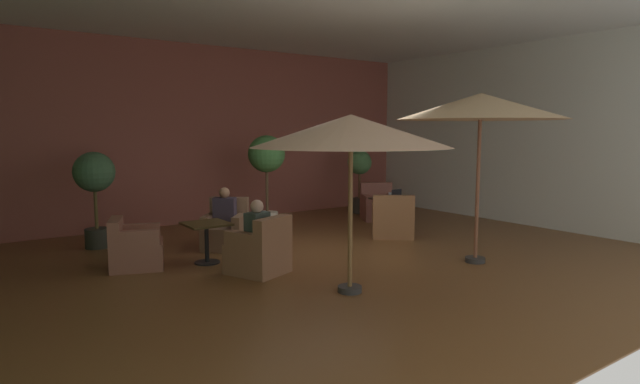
% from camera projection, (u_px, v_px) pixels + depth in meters
% --- Properties ---
extents(ground_plane, '(10.78, 9.24, 0.02)m').
position_uv_depth(ground_plane, '(336.00, 258.00, 8.69)').
color(ground_plane, brown).
extents(wall_back_brick, '(10.78, 0.08, 4.04)m').
position_uv_depth(wall_back_brick, '(218.00, 135.00, 12.15)').
color(wall_back_brick, '#974E44').
rests_on(wall_back_brick, ground_plane).
extents(wall_right_plain, '(0.08, 9.24, 4.04)m').
position_uv_depth(wall_right_plain, '(528.00, 135.00, 11.54)').
color(wall_right_plain, silver).
rests_on(wall_right_plain, ground_plane).
extents(ceiling_slab, '(10.78, 9.24, 0.06)m').
position_uv_depth(ceiling_slab, '(337.00, 6.00, 8.21)').
color(ceiling_slab, silver).
rests_on(ceiling_slab, wall_back_brick).
extents(cafe_table_front_left, '(0.71, 0.71, 0.66)m').
position_uv_depth(cafe_table_front_left, '(389.00, 206.00, 11.36)').
color(cafe_table_front_left, black).
rests_on(cafe_table_front_left, ground_plane).
extents(armchair_front_left_north, '(1.04, 1.04, 0.86)m').
position_uv_depth(armchair_front_left_north, '(378.00, 207.00, 12.40)').
color(armchair_front_left_north, brown).
rests_on(armchair_front_left_north, ground_plane).
extents(armchair_front_left_east, '(1.13, 1.13, 0.87)m').
position_uv_depth(armchair_front_left_east, '(392.00, 221.00, 10.35)').
color(armchair_front_left_east, brown).
rests_on(armchair_front_left_east, ground_plane).
extents(cafe_table_front_right, '(0.67, 0.67, 0.66)m').
position_uv_depth(cafe_table_front_right, '(207.00, 233.00, 8.28)').
color(cafe_table_front_right, black).
rests_on(cafe_table_front_right, ground_plane).
extents(armchair_front_right_north, '(0.96, 0.94, 0.78)m').
position_uv_depth(armchair_front_right_north, '(135.00, 249.00, 8.00)').
color(armchair_front_right_north, '#905846').
rests_on(armchair_front_right_north, ground_plane).
extents(armchair_front_right_east, '(0.94, 0.97, 0.87)m').
position_uv_depth(armchair_front_right_east, '(260.00, 252.00, 7.70)').
color(armchair_front_right_east, '#895C40').
rests_on(armchair_front_right_east, ground_plane).
extents(armchair_front_right_south, '(1.05, 1.05, 0.89)m').
position_uv_depth(armchair_front_right_south, '(226.00, 230.00, 9.39)').
color(armchair_front_right_south, '#835F46').
rests_on(armchair_front_right_south, ground_plane).
extents(patio_umbrella_tall_red, '(2.58, 2.58, 2.32)m').
position_uv_depth(patio_umbrella_tall_red, '(351.00, 132.00, 6.59)').
color(patio_umbrella_tall_red, '#2D2D2D').
rests_on(patio_umbrella_tall_red, ground_plane).
extents(patio_umbrella_center_beige, '(2.63, 2.63, 2.70)m').
position_uv_depth(patio_umbrella_center_beige, '(481.00, 107.00, 8.10)').
color(patio_umbrella_center_beige, '#2D2D2D').
rests_on(patio_umbrella_center_beige, ground_plane).
extents(potted_tree_left_corner, '(0.62, 0.62, 1.62)m').
position_uv_depth(potted_tree_left_corner, '(359.00, 169.00, 13.24)').
color(potted_tree_left_corner, '#322F2A').
rests_on(potted_tree_left_corner, ground_plane).
extents(potted_tree_mid_left, '(0.72, 0.72, 1.74)m').
position_uv_depth(potted_tree_mid_left, '(95.00, 182.00, 9.29)').
color(potted_tree_mid_left, '#353730').
rests_on(potted_tree_mid_left, ground_plane).
extents(potted_tree_mid_right, '(0.79, 0.79, 2.02)m').
position_uv_depth(potted_tree_mid_right, '(267.00, 163.00, 11.08)').
color(potted_tree_mid_right, silver).
rests_on(potted_tree_mid_right, ground_plane).
extents(patron_blue_shirt, '(0.40, 0.34, 0.66)m').
position_uv_depth(patron_blue_shirt, '(257.00, 224.00, 7.68)').
color(patron_blue_shirt, '#34413B').
rests_on(patron_blue_shirt, ground_plane).
extents(patron_by_window, '(0.43, 0.41, 0.69)m').
position_uv_depth(patron_by_window, '(225.00, 209.00, 9.29)').
color(patron_by_window, '#3A2F40').
rests_on(patron_by_window, ground_plane).
extents(iced_drink_cup, '(0.08, 0.08, 0.11)m').
position_uv_depth(iced_drink_cup, '(390.00, 195.00, 11.39)').
color(iced_drink_cup, white).
rests_on(iced_drink_cup, cafe_table_front_left).
extents(open_laptop, '(0.33, 0.25, 0.20)m').
position_uv_depth(open_laptop, '(394.00, 196.00, 11.24)').
color(open_laptop, '#9EA0A5').
rests_on(open_laptop, cafe_table_front_left).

